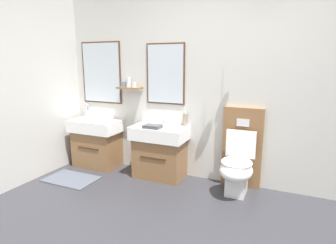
{
  "coord_description": "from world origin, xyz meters",
  "views": [
    {
      "loc": [
        0.71,
        -1.72,
        1.54
      ],
      "look_at": [
        -0.73,
        1.48,
        0.78
      ],
      "focal_mm": 30.15,
      "sensor_mm": 36.0,
      "label": 1
    }
  ],
  "objects_px": {
    "vanity_sink_left": "(97,141)",
    "vanity_sink_right": "(160,150)",
    "toilet": "(239,161)",
    "folded_hand_towel": "(153,126)",
    "toothbrush_cup": "(87,113)",
    "soap_dispenser": "(185,119)"
  },
  "relations": [
    {
      "from": "vanity_sink_left",
      "to": "vanity_sink_right",
      "type": "xyz_separation_m",
      "value": [
        1.04,
        0.0,
        0.0
      ]
    },
    {
      "from": "vanity_sink_left",
      "to": "toothbrush_cup",
      "type": "distance_m",
      "value": 0.5
    },
    {
      "from": "vanity_sink_left",
      "to": "soap_dispenser",
      "type": "xyz_separation_m",
      "value": [
        1.33,
        0.16,
        0.42
      ]
    },
    {
      "from": "vanity_sink_left",
      "to": "soap_dispenser",
      "type": "height_order",
      "value": "soap_dispenser"
    },
    {
      "from": "toothbrush_cup",
      "to": "vanity_sink_left",
      "type": "bearing_deg",
      "value": -28.04
    },
    {
      "from": "toothbrush_cup",
      "to": "soap_dispenser",
      "type": "relative_size",
      "value": 1.02
    },
    {
      "from": "vanity_sink_left",
      "to": "toothbrush_cup",
      "type": "height_order",
      "value": "toothbrush_cup"
    },
    {
      "from": "toilet",
      "to": "folded_hand_towel",
      "type": "distance_m",
      "value": 1.15
    },
    {
      "from": "toothbrush_cup",
      "to": "folded_hand_towel",
      "type": "bearing_deg",
      "value": -12.36
    },
    {
      "from": "vanity_sink_right",
      "to": "soap_dispenser",
      "type": "distance_m",
      "value": 0.54
    },
    {
      "from": "soap_dispenser",
      "to": "toothbrush_cup",
      "type": "bearing_deg",
      "value": -179.65
    },
    {
      "from": "vanity_sink_left",
      "to": "soap_dispenser",
      "type": "relative_size",
      "value": 3.57
    },
    {
      "from": "vanity_sink_left",
      "to": "toilet",
      "type": "height_order",
      "value": "toilet"
    },
    {
      "from": "vanity_sink_right",
      "to": "toothbrush_cup",
      "type": "xyz_separation_m",
      "value": [
        -1.32,
        0.15,
        0.38
      ]
    },
    {
      "from": "vanity_sink_left",
      "to": "vanity_sink_right",
      "type": "bearing_deg",
      "value": 0.0
    },
    {
      "from": "toilet",
      "to": "folded_hand_towel",
      "type": "relative_size",
      "value": 4.55
    },
    {
      "from": "vanity_sink_right",
      "to": "toilet",
      "type": "height_order",
      "value": "toilet"
    },
    {
      "from": "toilet",
      "to": "folded_hand_towel",
      "type": "height_order",
      "value": "toilet"
    },
    {
      "from": "vanity_sink_left",
      "to": "folded_hand_towel",
      "type": "relative_size",
      "value": 3.31
    },
    {
      "from": "vanity_sink_left",
      "to": "soap_dispenser",
      "type": "bearing_deg",
      "value": 6.89
    },
    {
      "from": "toilet",
      "to": "soap_dispenser",
      "type": "height_order",
      "value": "toilet"
    },
    {
      "from": "vanity_sink_right",
      "to": "toilet",
      "type": "distance_m",
      "value": 1.05
    }
  ]
}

